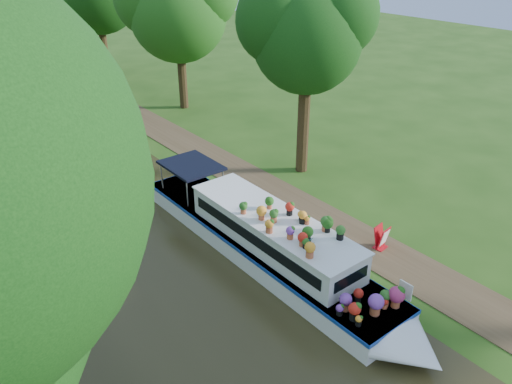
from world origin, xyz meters
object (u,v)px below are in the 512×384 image
at_px(plant_boat, 273,243).
at_px(second_boat, 79,111).
at_px(pedestrian_pink, 109,98).
at_px(sandwich_board, 382,238).

height_order(plant_boat, second_boat, plant_boat).
relative_size(second_boat, pedestrian_pink, 4.81).
bearing_deg(plant_boat, pedestrian_pink, 82.02).
relative_size(sandwich_board, pedestrian_pink, 0.57).
distance_m(second_boat, sandwich_board, 20.90).
bearing_deg(second_boat, plant_boat, -83.39).
height_order(second_boat, sandwich_board, second_boat).
distance_m(second_boat, pedestrian_pink, 2.44).
bearing_deg(sandwich_board, second_boat, 90.72).
distance_m(plant_boat, sandwich_board, 4.09).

